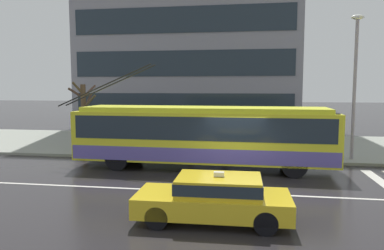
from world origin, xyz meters
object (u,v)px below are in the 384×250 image
street_tree_bare (84,110)px  trolleybus (203,135)px  bus_shelter (160,118)px  pedestrian_at_shelter (225,123)px  pedestrian_approaching_curb (190,122)px  taxi_oncoming_near (215,197)px  street_lamp (355,75)px

street_tree_bare → trolleybus: bearing=-31.0°
bus_shelter → pedestrian_at_shelter: size_ratio=1.88×
pedestrian_approaching_curb → street_tree_bare: 6.78m
taxi_oncoming_near → street_lamp: 11.46m
taxi_oncoming_near → bus_shelter: bearing=111.7°
bus_shelter → street_tree_bare: (-5.02, 1.02, 0.32)m
taxi_oncoming_near → bus_shelter: 11.21m
trolleybus → pedestrian_approaching_curb: 4.29m
bus_shelter → pedestrian_at_shelter: bearing=0.6°
trolleybus → bus_shelter: 4.83m
street_lamp → street_tree_bare: street_lamp is taller
trolleybus → taxi_oncoming_near: 6.71m
taxi_oncoming_near → bus_shelter: bus_shelter is taller
bus_shelter → pedestrian_at_shelter: (3.68, 0.04, -0.25)m
bus_shelter → trolleybus: bearing=-51.9°
street_tree_bare → bus_shelter: bearing=-11.5°
pedestrian_approaching_curb → street_lamp: street_lamp is taller
taxi_oncoming_near → street_lamp: size_ratio=0.61×
trolleybus → pedestrian_at_shelter: trolleybus is taller
pedestrian_approaching_curb → street_tree_bare: bearing=173.9°
street_lamp → pedestrian_approaching_curb: bearing=169.7°
bus_shelter → pedestrian_approaching_curb: bus_shelter is taller
taxi_oncoming_near → street_tree_bare: (-9.14, 11.36, 1.59)m
taxi_oncoming_near → pedestrian_at_shelter: bearing=92.4°
street_lamp → street_tree_bare: size_ratio=1.80×
bus_shelter → pedestrian_approaching_curb: bearing=10.3°
taxi_oncoming_near → street_lamp: bearing=57.0°
pedestrian_approaching_curb → pedestrian_at_shelter: bearing=-7.7°
trolleybus → street_tree_bare: size_ratio=3.27×
trolleybus → taxi_oncoming_near: trolleybus is taller
taxi_oncoming_near → bus_shelter: size_ratio=1.17×
trolleybus → street_tree_bare: trolleybus is taller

